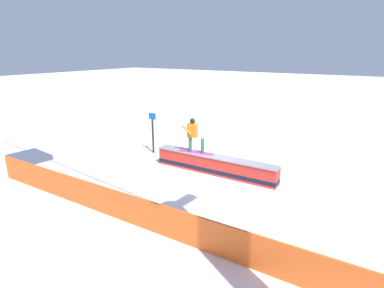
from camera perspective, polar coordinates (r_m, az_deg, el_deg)
ground_plane at (r=12.77m, az=4.10°, el=-5.37°), size 120.00×120.00×0.00m
grind_box at (r=12.64m, az=4.13°, el=-3.95°), size 5.22×0.67×0.75m
snowboarder at (r=12.74m, az=0.28°, el=1.85°), size 1.56×0.51×1.43m
safety_fence at (r=9.14m, az=-10.45°, el=-11.91°), size 13.14×0.28×0.90m
trail_marker at (r=15.09m, az=-7.18°, el=2.24°), size 0.40×0.10×1.97m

